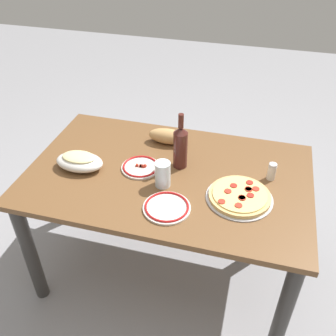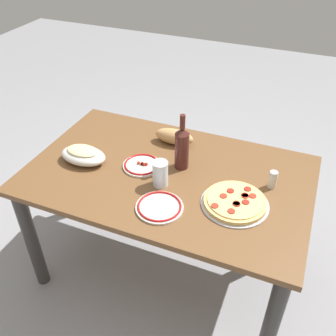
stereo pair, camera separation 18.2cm
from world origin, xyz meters
name	(u,v)px [view 1 (the left image)]	position (x,y,z in m)	size (l,w,h in m)	color
ground_plane	(168,265)	(0.00, 0.00, 0.00)	(8.00, 8.00, 0.00)	gray
dining_table	(168,190)	(0.00, 0.00, 0.59)	(1.37, 0.86, 0.71)	brown
pepperoni_pizza	(240,196)	(0.36, -0.10, 0.72)	(0.30, 0.30, 0.03)	#B7B7BC
baked_pasta_dish	(79,161)	(-0.43, -0.07, 0.75)	(0.24, 0.15, 0.08)	white
wine_bottle	(180,146)	(0.04, 0.07, 0.82)	(0.07, 0.07, 0.29)	#471E19
water_glass	(162,174)	(0.00, -0.09, 0.77)	(0.07, 0.07, 0.13)	silver
side_plate_near	(141,166)	(-0.14, 0.00, 0.71)	(0.19, 0.19, 0.02)	white
side_plate_far	(167,207)	(0.06, -0.25, 0.71)	(0.21, 0.21, 0.02)	white
bread_loaf	(168,136)	(-0.07, 0.26, 0.75)	(0.21, 0.09, 0.08)	tan
spice_shaker	(272,171)	(0.49, 0.09, 0.75)	(0.04, 0.04, 0.09)	silver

